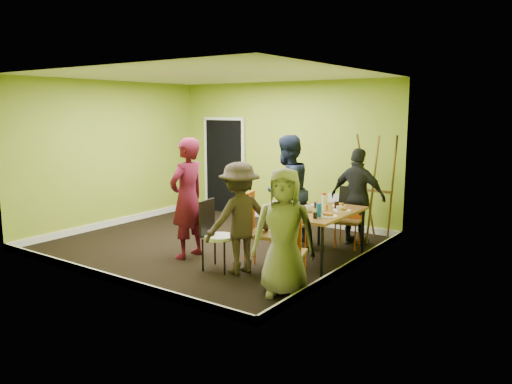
# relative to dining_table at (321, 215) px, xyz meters

# --- Properties ---
(ground) EXTENTS (5.00, 5.00, 0.00)m
(ground) POSITION_rel_dining_table_xyz_m (-1.90, -0.28, -0.70)
(ground) COLOR black
(ground) RESTS_ON ground
(room_walls) EXTENTS (5.04, 4.54, 2.82)m
(room_walls) POSITION_rel_dining_table_xyz_m (-1.93, -0.23, 0.29)
(room_walls) COLOR olive
(room_walls) RESTS_ON ground
(dining_table) EXTENTS (0.90, 1.50, 0.75)m
(dining_table) POSITION_rel_dining_table_xyz_m (0.00, 0.00, 0.00)
(dining_table) COLOR black
(dining_table) RESTS_ON ground
(chair_left_far) EXTENTS (0.49, 0.49, 0.91)m
(chair_left_far) POSITION_rel_dining_table_xyz_m (-0.66, 0.28, -0.18)
(chair_left_far) COLOR #D45A14
(chair_left_far) RESTS_ON ground
(chair_left_near) EXTENTS (0.55, 0.55, 1.10)m
(chair_left_near) POSITION_rel_dining_table_xyz_m (-0.55, -0.90, -0.08)
(chair_left_near) COLOR #D45A14
(chair_left_near) RESTS_ON ground
(chair_back_end) EXTENTS (0.48, 0.54, 0.99)m
(chair_back_end) POSITION_rel_dining_table_xyz_m (0.03, 1.01, 0.00)
(chair_back_end) COLOR #D45A14
(chair_back_end) RESTS_ON ground
(chair_front_end) EXTENTS (0.49, 0.50, 0.95)m
(chair_front_end) POSITION_rel_dining_table_xyz_m (0.24, -1.33, -0.16)
(chair_front_end) COLOR #D45A14
(chair_front_end) RESTS_ON ground
(chair_bentwood) EXTENTS (0.46, 0.44, 0.99)m
(chair_bentwood) POSITION_rel_dining_table_xyz_m (-1.02, -1.26, -0.15)
(chair_bentwood) COLOR black
(chair_bentwood) RESTS_ON ground
(easel) EXTENTS (0.74, 0.70, 1.85)m
(easel) POSITION_rel_dining_table_xyz_m (0.26, 1.55, 0.22)
(easel) COLOR brown
(easel) RESTS_ON ground
(plate_near_left) EXTENTS (0.23, 0.23, 0.01)m
(plate_near_left) POSITION_rel_dining_table_xyz_m (-0.28, 0.43, 0.06)
(plate_near_left) COLOR white
(plate_near_left) RESTS_ON dining_table
(plate_near_right) EXTENTS (0.24, 0.24, 0.01)m
(plate_near_right) POSITION_rel_dining_table_xyz_m (-0.31, -0.38, 0.06)
(plate_near_right) COLOR white
(plate_near_right) RESTS_ON dining_table
(plate_far_back) EXTENTS (0.21, 0.21, 0.01)m
(plate_far_back) POSITION_rel_dining_table_xyz_m (0.04, 0.52, 0.06)
(plate_far_back) COLOR white
(plate_far_back) RESTS_ON dining_table
(plate_far_front) EXTENTS (0.25, 0.25, 0.01)m
(plate_far_front) POSITION_rel_dining_table_xyz_m (-0.08, -0.57, 0.06)
(plate_far_front) COLOR white
(plate_far_front) RESTS_ON dining_table
(plate_wall_back) EXTENTS (0.27, 0.27, 0.01)m
(plate_wall_back) POSITION_rel_dining_table_xyz_m (0.25, 0.21, 0.06)
(plate_wall_back) COLOR white
(plate_wall_back) RESTS_ON dining_table
(plate_wall_front) EXTENTS (0.27, 0.27, 0.01)m
(plate_wall_front) POSITION_rel_dining_table_xyz_m (0.26, -0.27, 0.06)
(plate_wall_front) COLOR white
(plate_wall_front) RESTS_ON dining_table
(thermos) EXTENTS (0.06, 0.06, 0.24)m
(thermos) POSITION_rel_dining_table_xyz_m (0.00, 0.08, 0.17)
(thermos) COLOR white
(thermos) RESTS_ON dining_table
(blue_bottle) EXTENTS (0.08, 0.08, 0.20)m
(blue_bottle) POSITION_rel_dining_table_xyz_m (0.16, -0.37, 0.15)
(blue_bottle) COLOR #1653AB
(blue_bottle) RESTS_ON dining_table
(orange_bottle) EXTENTS (0.04, 0.04, 0.07)m
(orange_bottle) POSITION_rel_dining_table_xyz_m (0.00, 0.18, 0.09)
(orange_bottle) COLOR #D45A14
(orange_bottle) RESTS_ON dining_table
(glass_mid) EXTENTS (0.06, 0.06, 0.09)m
(glass_mid) POSITION_rel_dining_table_xyz_m (-0.18, 0.19, 0.10)
(glass_mid) COLOR black
(glass_mid) RESTS_ON dining_table
(glass_back) EXTENTS (0.07, 0.07, 0.10)m
(glass_back) POSITION_rel_dining_table_xyz_m (0.09, 0.34, 0.11)
(glass_back) COLOR black
(glass_back) RESTS_ON dining_table
(glass_front) EXTENTS (0.06, 0.06, 0.09)m
(glass_front) POSITION_rel_dining_table_xyz_m (0.17, -0.50, 0.10)
(glass_front) COLOR black
(glass_front) RESTS_ON dining_table
(cup_a) EXTENTS (0.13, 0.13, 0.10)m
(cup_a) POSITION_rel_dining_table_xyz_m (-0.12, -0.16, 0.11)
(cup_a) COLOR white
(cup_a) RESTS_ON dining_table
(cup_b) EXTENTS (0.09, 0.09, 0.09)m
(cup_b) POSITION_rel_dining_table_xyz_m (0.25, 0.11, 0.10)
(cup_b) COLOR white
(cup_b) RESTS_ON dining_table
(person_standing) EXTENTS (0.45, 0.68, 1.85)m
(person_standing) POSITION_rel_dining_table_xyz_m (-1.73, -1.05, 0.23)
(person_standing) COLOR #590F27
(person_standing) RESTS_ON ground
(person_left_far) EXTENTS (0.79, 0.97, 1.85)m
(person_left_far) POSITION_rel_dining_table_xyz_m (-0.86, 0.43, 0.23)
(person_left_far) COLOR #151D35
(person_left_far) RESTS_ON ground
(person_left_near) EXTENTS (0.91, 1.15, 1.55)m
(person_left_near) POSITION_rel_dining_table_xyz_m (-0.64, -1.18, 0.08)
(person_left_near) COLOR #332822
(person_left_near) RESTS_ON ground
(person_back_end) EXTENTS (0.96, 0.41, 1.63)m
(person_back_end) POSITION_rel_dining_table_xyz_m (0.10, 1.12, 0.12)
(person_back_end) COLOR black
(person_back_end) RESTS_ON ground
(person_front_end) EXTENTS (0.91, 0.77, 1.58)m
(person_front_end) POSITION_rel_dining_table_xyz_m (0.32, -1.56, 0.09)
(person_front_end) COLOR gray
(person_front_end) RESTS_ON ground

